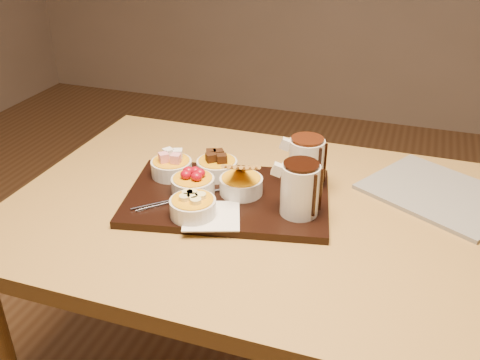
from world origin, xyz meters
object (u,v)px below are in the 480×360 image
(serving_board, at_px, (228,197))
(pitcher_dark_chocolate, at_px, (300,190))
(dining_table, at_px, (270,245))
(bowl_strawberries, at_px, (193,186))
(newspaper, at_px, (439,193))
(pitcher_milk_chocolate, at_px, (306,163))

(serving_board, bearing_deg, pitcher_dark_chocolate, -19.98)
(dining_table, xyz_separation_m, bowl_strawberries, (-0.18, -0.02, 0.14))
(bowl_strawberries, bearing_deg, newspaper, 20.96)
(bowl_strawberries, relative_size, pitcher_milk_chocolate, 0.88)
(newspaper, bearing_deg, serving_board, -128.99)
(serving_board, height_order, pitcher_milk_chocolate, pitcher_milk_chocolate)
(bowl_strawberries, distance_m, pitcher_dark_chocolate, 0.25)
(pitcher_milk_chocolate, bearing_deg, newspaper, 3.57)
(serving_board, height_order, newspaper, serving_board)
(serving_board, distance_m, pitcher_dark_chocolate, 0.19)
(dining_table, relative_size, serving_board, 2.61)
(dining_table, xyz_separation_m, newspaper, (0.36, 0.19, 0.10))
(dining_table, height_order, newspaper, newspaper)
(pitcher_dark_chocolate, xyz_separation_m, newspaper, (0.29, 0.21, -0.07))
(serving_board, xyz_separation_m, newspaper, (0.46, 0.19, -0.00))
(pitcher_dark_chocolate, distance_m, pitcher_milk_chocolate, 0.13)
(pitcher_milk_chocolate, height_order, newspaper, pitcher_milk_chocolate)
(dining_table, distance_m, newspaper, 0.42)
(pitcher_dark_chocolate, height_order, pitcher_milk_chocolate, same)
(bowl_strawberries, relative_size, pitcher_dark_chocolate, 0.88)
(newspaper, bearing_deg, bowl_strawberries, -129.93)
(bowl_strawberries, bearing_deg, pitcher_dark_chocolate, -1.11)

